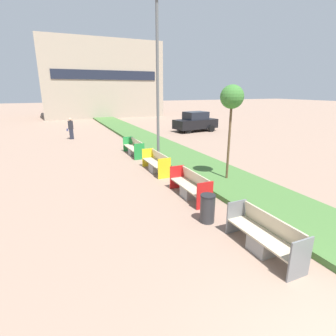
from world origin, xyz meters
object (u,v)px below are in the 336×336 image
object	(u,v)px
bench_grey_frame	(264,238)
pedestrian_walking	(71,128)
bench_red_frame	(190,188)
bench_yellow_frame	(156,164)
sapling_tree_near	(232,99)
bench_green_frame	(134,149)
parked_car_distant	(195,122)
street_lamp_post	(158,76)
litter_bin	(207,208)

from	to	relation	value
bench_grey_frame	pedestrian_walking	xyz separation A→B (m)	(-3.06, 18.21, 0.49)
bench_grey_frame	bench_red_frame	xyz separation A→B (m)	(0.00, 3.77, 0.00)
bench_yellow_frame	sapling_tree_near	size ratio (longest dim) A/B	0.55
bench_grey_frame	sapling_tree_near	world-z (taller)	sapling_tree_near
bench_red_frame	bench_green_frame	bearing A→B (deg)	89.97
bench_green_frame	bench_yellow_frame	bearing A→B (deg)	-90.04
sapling_tree_near	parked_car_distant	size ratio (longest dim) A/B	0.92
street_lamp_post	sapling_tree_near	size ratio (longest dim) A/B	2.02
bench_red_frame	pedestrian_walking	world-z (taller)	pedestrian_walking
bench_red_frame	bench_yellow_frame	bearing A→B (deg)	89.99
bench_red_frame	bench_yellow_frame	world-z (taller)	same
pedestrian_walking	parked_car_distant	world-z (taller)	parked_car_distant
bench_green_frame	sapling_tree_near	distance (m)	7.44
bench_red_frame	bench_green_frame	world-z (taller)	same
litter_bin	bench_yellow_frame	bearing A→B (deg)	85.19
litter_bin	sapling_tree_near	distance (m)	4.93
pedestrian_walking	sapling_tree_near	bearing A→B (deg)	-68.64
bench_yellow_frame	street_lamp_post	world-z (taller)	street_lamp_post
bench_grey_frame	bench_green_frame	xyz separation A→B (m)	(0.00, 10.98, 0.01)
bench_red_frame	litter_bin	distance (m)	1.94
sapling_tree_near	parked_car_distant	distance (m)	14.68
bench_yellow_frame	parked_car_distant	size ratio (longest dim) A/B	0.51
bench_red_frame	bench_green_frame	distance (m)	7.22
bench_yellow_frame	pedestrian_walking	world-z (taller)	pedestrian_walking
bench_yellow_frame	street_lamp_post	xyz separation A→B (m)	(0.61, 1.25, 4.11)
sapling_tree_near	bench_green_frame	bearing A→B (deg)	109.49
bench_yellow_frame	bench_green_frame	size ratio (longest dim) A/B	0.90
litter_bin	street_lamp_post	distance (m)	7.81
bench_yellow_frame	pedestrian_walking	bearing A→B (deg)	105.57
bench_yellow_frame	sapling_tree_near	world-z (taller)	sapling_tree_near
bench_yellow_frame	litter_bin	bearing A→B (deg)	-94.81
bench_grey_frame	litter_bin	distance (m)	1.93
parked_car_distant	sapling_tree_near	bearing A→B (deg)	-121.69
bench_yellow_frame	parked_car_distant	bearing A→B (deg)	52.24
bench_yellow_frame	bench_green_frame	bearing A→B (deg)	89.96
bench_red_frame	sapling_tree_near	size ratio (longest dim) A/B	0.53
litter_bin	sapling_tree_near	xyz separation A→B (m)	(2.70, 2.74, 3.08)
bench_yellow_frame	parked_car_distant	xyz separation A→B (m)	(8.19, 10.57, 0.54)
bench_green_frame	litter_bin	distance (m)	9.12
bench_grey_frame	pedestrian_walking	bearing A→B (deg)	99.54
bench_grey_frame	sapling_tree_near	distance (m)	6.03
bench_grey_frame	bench_red_frame	distance (m)	3.77
bench_red_frame	street_lamp_post	world-z (taller)	street_lamp_post
street_lamp_post	bench_yellow_frame	bearing A→B (deg)	-116.05
bench_red_frame	bench_grey_frame	bearing A→B (deg)	-90.01
bench_green_frame	litter_bin	bearing A→B (deg)	-92.85
street_lamp_post	bench_grey_frame	bearing A→B (deg)	-94.13
sapling_tree_near	street_lamp_post	bearing A→B (deg)	113.09
litter_bin	parked_car_distant	bearing A→B (deg)	61.52
pedestrian_walking	bench_grey_frame	bearing A→B (deg)	-80.46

